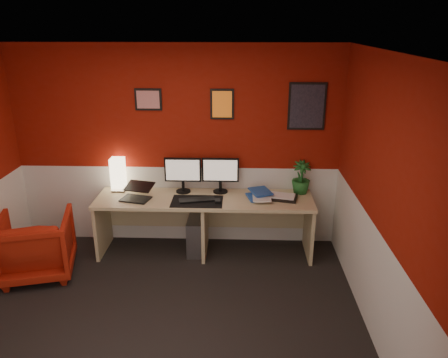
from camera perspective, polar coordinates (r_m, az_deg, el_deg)
ground at (r=4.42m, az=-8.81°, el=-18.35°), size 4.00×3.50×0.01m
ceiling at (r=3.48m, az=-11.06°, el=15.90°), size 4.00×3.50×0.01m
wall_back at (r=5.41m, az=-6.17°, el=4.06°), size 4.00×0.01×2.50m
wall_front at (r=2.34m, az=-18.78°, el=-20.51°), size 4.00×0.01×2.50m
wall_right at (r=3.90m, az=20.37°, el=-3.58°), size 0.01×3.50×2.50m
wainscot_back at (r=5.65m, az=-5.90°, el=-3.28°), size 4.00×0.01×1.00m
wainscot_right at (r=4.24m, az=19.06°, el=-12.91°), size 0.01×3.50×1.00m
desk at (r=5.37m, az=-2.53°, el=-6.11°), size 2.60×0.65×0.73m
shoji_lamp at (r=5.53m, az=-13.70°, el=0.48°), size 0.16×0.16×0.40m
laptop at (r=5.23m, az=-11.59°, el=-1.56°), size 0.38×0.30×0.22m
monitor_left at (r=5.32m, az=-5.45°, el=1.22°), size 0.45×0.06×0.58m
monitor_right at (r=5.29m, az=-0.48°, el=1.20°), size 0.45×0.06×0.58m
desk_mat at (r=5.12m, az=-3.55°, el=-2.94°), size 0.60×0.38×0.01m
keyboard at (r=5.13m, az=-3.55°, el=-2.73°), size 0.44×0.23×0.02m
mouse at (r=5.08m, az=-0.85°, el=-2.89°), size 0.07×0.10×0.03m
book_bottom at (r=5.19m, az=3.15°, el=-2.50°), size 0.26×0.31×0.03m
book_middle at (r=5.15m, az=3.79°, el=-2.37°), size 0.22×0.29×0.02m
book_top at (r=5.20m, az=3.67°, el=-1.82°), size 0.31×0.36×0.03m
zen_tray at (r=5.24m, az=7.60°, el=-2.39°), size 0.40×0.32×0.03m
potted_plant at (r=5.38m, az=10.09°, el=0.22°), size 0.26×0.26×0.40m
pc_tower at (r=5.46m, az=-3.61°, el=-7.28°), size 0.21×0.45×0.45m
armchair at (r=5.37m, az=-23.39°, el=-7.99°), size 0.93×0.95×0.71m
art_left at (r=5.31m, az=-9.90°, el=10.24°), size 0.32×0.02×0.26m
art_center at (r=5.21m, az=-0.25°, el=9.79°), size 0.28×0.02×0.36m
art_right at (r=5.27m, az=10.83°, el=9.34°), size 0.44×0.02×0.56m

